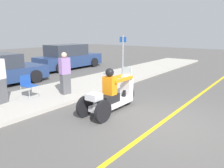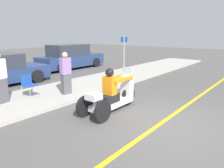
{
  "view_description": "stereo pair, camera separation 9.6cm",
  "coord_description": "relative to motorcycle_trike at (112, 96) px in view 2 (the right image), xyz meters",
  "views": [
    {
      "loc": [
        -5.3,
        -2.34,
        2.44
      ],
      "look_at": [
        -0.12,
        1.65,
        0.88
      ],
      "focal_mm": 35.0,
      "sensor_mm": 36.0,
      "label": 1
    },
    {
      "loc": [
        -5.24,
        -2.42,
        2.44
      ],
      "look_at": [
        -0.12,
        1.65,
        0.88
      ],
      "focal_mm": 35.0,
      "sensor_mm": 36.0,
      "label": 2
    }
  ],
  "objects": [
    {
      "name": "ground_plane",
      "position": [
        0.12,
        -1.65,
        -0.49
      ],
      "size": [
        60.0,
        60.0,
        0.0
      ],
      "primitive_type": "plane",
      "color": "#565451"
    },
    {
      "name": "lane_stripe",
      "position": [
        0.0,
        -1.65,
        -0.49
      ],
      "size": [
        24.0,
        0.12,
        0.01
      ],
      "color": "gold",
      "rests_on": "ground"
    },
    {
      "name": "sidewalk_strip",
      "position": [
        0.12,
        2.95,
        -0.43
      ],
      "size": [
        28.0,
        2.8,
        0.12
      ],
      "color": "#B2ADA3",
      "rests_on": "ground"
    },
    {
      "name": "motorcycle_trike",
      "position": [
        0.0,
        0.0,
        0.0
      ],
      "size": [
        2.4,
        0.8,
        1.39
      ],
      "color": "black",
      "rests_on": "ground"
    },
    {
      "name": "spectator_far_back",
      "position": [
        0.17,
        2.39,
        0.4
      ],
      "size": [
        0.41,
        0.28,
        1.6
      ],
      "color": "#515156",
      "rests_on": "sidewalk_strip"
    },
    {
      "name": "spectator_by_tree",
      "position": [
        -1.91,
        3.22,
        0.45
      ],
      "size": [
        0.45,
        0.33,
        1.7
      ],
      "color": "#515156",
      "rests_on": "sidewalk_strip"
    },
    {
      "name": "folding_chair_set_back",
      "position": [
        -0.98,
        3.08,
        0.13
      ],
      "size": [
        0.51,
        0.51,
        0.82
      ],
      "color": "#A5A8AD",
      "rests_on": "sidewalk_strip"
    },
    {
      "name": "parked_car_lot_center",
      "position": [
        4.84,
        7.48,
        0.28
      ],
      "size": [
        4.8,
        1.93,
        1.65
      ],
      "color": "navy",
      "rests_on": "ground"
    },
    {
      "name": "street_sign",
      "position": [
        3.15,
        1.8,
        0.82
      ],
      "size": [
        0.08,
        0.36,
        2.2
      ],
      "color": "gray",
      "rests_on": "sidewalk_strip"
    }
  ]
}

